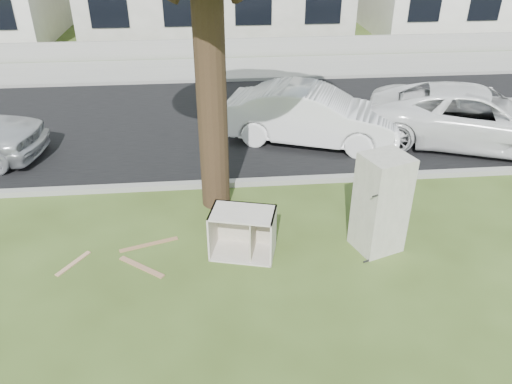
{
  "coord_description": "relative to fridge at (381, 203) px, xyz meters",
  "views": [
    {
      "loc": [
        -0.4,
        -6.68,
        5.13
      ],
      "look_at": [
        0.28,
        0.6,
        0.89
      ],
      "focal_mm": 35.0,
      "sensor_mm": 36.0,
      "label": 1
    }
  ],
  "objects": [
    {
      "name": "sidewalk",
      "position": [
        -2.3,
        10.91,
        -0.86
      ],
      "size": [
        120.0,
        2.8,
        0.01
      ],
      "primitive_type": "cube",
      "color": "gray",
      "rests_on": "ground"
    },
    {
      "name": "plank_a",
      "position": [
        -3.9,
        0.39,
        -0.85
      ],
      "size": [
        0.99,
        0.39,
        0.02
      ],
      "primitive_type": "cube",
      "rotation": [
        0.0,
        0.0,
        0.31
      ],
      "color": "#996E4A",
      "rests_on": "ground"
    },
    {
      "name": "car_right",
      "position": [
        3.59,
        3.96,
        -0.17
      ],
      "size": [
        5.47,
        3.9,
        1.38
      ],
      "primitive_type": "imported",
      "rotation": [
        0.0,
        0.0,
        1.21
      ],
      "color": "white",
      "rests_on": "ground"
    },
    {
      "name": "ground",
      "position": [
        -2.3,
        -0.09,
        -0.86
      ],
      "size": [
        120.0,
        120.0,
        0.0
      ],
      "primitive_type": "plane",
      "color": "#384A1A"
    },
    {
      "name": "road",
      "position": [
        -2.3,
        5.91,
        -0.86
      ],
      "size": [
        120.0,
        7.0,
        0.01
      ],
      "primitive_type": "cube",
      "color": "black",
      "rests_on": "ground"
    },
    {
      "name": "fridge",
      "position": [
        0.0,
        0.0,
        0.0
      ],
      "size": [
        0.89,
        0.86,
        1.72
      ],
      "primitive_type": "cube",
      "rotation": [
        0.0,
        0.0,
        0.34
      ],
      "color": "beige",
      "rests_on": "ground"
    },
    {
      "name": "cabinet",
      "position": [
        -2.28,
        0.01,
        -0.45
      ],
      "size": [
        1.18,
        0.89,
        0.82
      ],
      "primitive_type": "cube",
      "rotation": [
        0.0,
        0.0,
        -0.25
      ],
      "color": "beige",
      "rests_on": "ground"
    },
    {
      "name": "kerb_near",
      "position": [
        -2.3,
        2.36,
        -0.86
      ],
      "size": [
        120.0,
        0.18,
        0.12
      ],
      "primitive_type": "cube",
      "color": "gray",
      "rests_on": "ground"
    },
    {
      "name": "car_center",
      "position": [
        -0.29,
        4.42,
        -0.17
      ],
      "size": [
        4.46,
        2.82,
        1.39
      ],
      "primitive_type": "imported",
      "rotation": [
        0.0,
        0.0,
        1.22
      ],
      "color": "white",
      "rests_on": "ground"
    },
    {
      "name": "plank_c",
      "position": [
        -5.09,
        -0.03,
        -0.85
      ],
      "size": [
        0.46,
        0.64,
        0.02
      ],
      "primitive_type": "cube",
      "rotation": [
        0.0,
        0.0,
        0.99
      ],
      "color": "tan",
      "rests_on": "ground"
    },
    {
      "name": "low_wall",
      "position": [
        -2.3,
        12.51,
        -0.51
      ],
      "size": [
        120.0,
        0.15,
        0.7
      ],
      "primitive_type": "cube",
      "color": "gray",
      "rests_on": "ground"
    },
    {
      "name": "kerb_far",
      "position": [
        -2.3,
        9.46,
        -0.86
      ],
      "size": [
        120.0,
        0.18,
        0.12
      ],
      "primitive_type": "cube",
      "color": "gray",
      "rests_on": "ground"
    },
    {
      "name": "plank_b",
      "position": [
        -3.96,
        -0.23,
        -0.85
      ],
      "size": [
        0.79,
        0.64,
        0.02
      ],
      "primitive_type": "cube",
      "rotation": [
        0.0,
        0.0,
        -0.66
      ],
      "color": "#A37455",
      "rests_on": "ground"
    }
  ]
}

